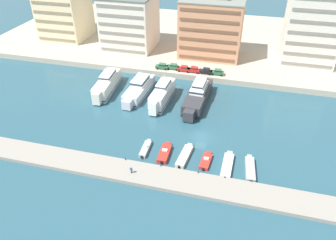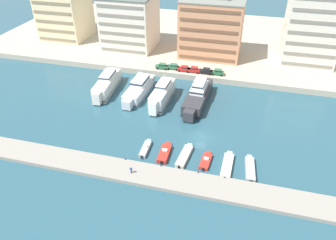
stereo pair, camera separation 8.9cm
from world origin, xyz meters
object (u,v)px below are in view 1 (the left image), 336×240
object	(u,v)px
car_green_left	(173,66)
motorboat_grey_far_left	(145,149)
motorboat_cream_center	(227,165)
yacht_ivory_far_left	(107,84)
car_green_center_right	(218,72)
car_black_center	(206,71)
yacht_white_mid_left	(162,94)
motorboat_red_center_left	(206,161)
car_green_far_left	(162,66)
yacht_silver_left	(139,89)
pedestrian_near_edge	(131,170)
yacht_charcoal_center_left	(198,96)
motorboat_grey_center_right	(250,169)
motorboat_red_left	(165,153)
car_red_center_left	(194,69)
car_red_mid_left	(184,68)
motorboat_cream_mid_left	(185,156)

from	to	relation	value
car_green_left	motorboat_grey_far_left	bearing A→B (deg)	-85.07
motorboat_cream_center	car_green_left	world-z (taller)	car_green_left
yacht_ivory_far_left	car_green_center_right	size ratio (longest dim) A/B	4.40
car_black_center	car_green_center_right	world-z (taller)	same
yacht_white_mid_left	motorboat_cream_center	xyz separation A→B (m)	(20.61, -22.43, -1.96)
motorboat_red_center_left	car_green_far_left	size ratio (longest dim) A/B	1.49
car_green_left	car_green_center_right	world-z (taller)	same
car_green_left	car_green_center_right	xyz separation A→B (m)	(14.27, -0.34, 0.00)
yacht_silver_left	pedestrian_near_edge	xyz separation A→B (m)	(9.64, -32.70, -0.08)
yacht_white_mid_left	car_green_left	xyz separation A→B (m)	(-1.26, 17.81, 0.38)
yacht_charcoal_center_left	car_green_center_right	distance (m)	15.50
yacht_white_mid_left	motorboat_grey_center_right	bearing A→B (deg)	-41.52
motorboat_red_left	car_red_center_left	distance (m)	39.35
yacht_ivory_far_left	pedestrian_near_edge	distance (m)	37.78
car_red_center_left	car_red_mid_left	bearing A→B (deg)	-179.01
yacht_ivory_far_left	motorboat_red_center_left	distance (m)	41.40
car_red_center_left	car_black_center	xyz separation A→B (m)	(3.92, 0.00, 0.00)
yacht_ivory_far_left	car_red_mid_left	bearing A→B (deg)	37.15
motorboat_cream_center	motorboat_grey_far_left	bearing A→B (deg)	177.31
yacht_charcoal_center_left	motorboat_grey_far_left	xyz separation A→B (m)	(-7.43, -23.94, -1.66)
yacht_silver_left	car_green_center_right	size ratio (longest dim) A/B	4.52
yacht_white_mid_left	yacht_ivory_far_left	bearing A→B (deg)	172.96
yacht_charcoal_center_left	pedestrian_near_edge	distance (m)	33.47
yacht_silver_left	pedestrian_near_edge	bearing A→B (deg)	-73.58
motorboat_cream_mid_left	car_green_far_left	distance (m)	42.29
yacht_ivory_far_left	yacht_white_mid_left	xyz separation A→B (m)	(17.49, -2.16, 0.22)
car_green_left	car_green_far_left	bearing A→B (deg)	-171.06
yacht_white_mid_left	car_red_center_left	size ratio (longest dim) A/B	3.89
yacht_ivory_far_left	pedestrian_near_edge	world-z (taller)	yacht_ivory_far_left
motorboat_cream_mid_left	motorboat_cream_center	bearing A→B (deg)	-3.82
yacht_white_mid_left	car_green_far_left	xyz separation A→B (m)	(-4.82, 17.25, 0.38)
motorboat_red_center_left	car_green_left	bearing A→B (deg)	113.38
yacht_charcoal_center_left	motorboat_grey_center_right	xyz separation A→B (m)	(15.73, -24.77, -1.59)
yacht_ivory_far_left	yacht_charcoal_center_left	xyz separation A→B (m)	(27.06, 0.22, -0.09)
yacht_charcoal_center_left	motorboat_cream_center	world-z (taller)	yacht_charcoal_center_left
motorboat_red_left	motorboat_cream_center	distance (m)	13.88
car_red_mid_left	car_black_center	bearing A→B (deg)	0.46
yacht_silver_left	car_green_center_right	bearing A→B (deg)	35.92
yacht_white_mid_left	yacht_charcoal_center_left	bearing A→B (deg)	13.94
yacht_white_mid_left	motorboat_red_left	xyz separation A→B (m)	(6.74, -21.98, -1.91)
motorboat_grey_far_left	motorboat_cream_center	size ratio (longest dim) A/B	0.75
motorboat_grey_far_left	motorboat_grey_center_right	size ratio (longest dim) A/B	0.79
yacht_ivory_far_left	motorboat_cream_center	size ratio (longest dim) A/B	2.07
yacht_ivory_far_left	motorboat_cream_mid_left	bearing A→B (deg)	-39.85
motorboat_grey_far_left	yacht_silver_left	bearing A→B (deg)	112.18
yacht_white_mid_left	motorboat_red_left	distance (m)	23.07
motorboat_grey_far_left	motorboat_red_center_left	bearing A→B (deg)	-2.26
car_green_far_left	car_black_center	distance (m)	14.26
motorboat_red_center_left	car_red_mid_left	size ratio (longest dim) A/B	1.49
car_green_far_left	pedestrian_near_edge	bearing A→B (deg)	-81.86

